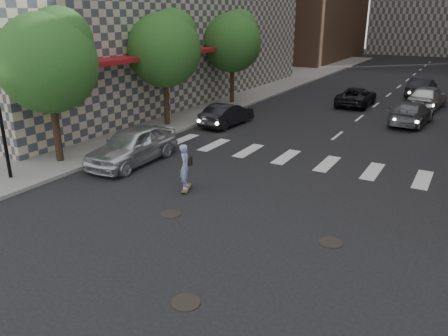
% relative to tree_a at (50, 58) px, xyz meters
% --- Properties ---
extents(ground, '(160.00, 160.00, 0.00)m').
position_rel_tree_a_xyz_m(ground, '(9.45, -3.14, -4.65)').
color(ground, black).
rests_on(ground, ground).
extents(sidewalk_left, '(13.00, 80.00, 0.15)m').
position_rel_tree_a_xyz_m(sidewalk_left, '(-5.05, 16.86, -4.57)').
color(sidewalk_left, gray).
rests_on(sidewalk_left, ground).
extents(tree_a, '(4.20, 4.20, 6.60)m').
position_rel_tree_a_xyz_m(tree_a, '(0.00, 0.00, 0.00)').
color(tree_a, '#382619').
rests_on(tree_a, sidewalk_left).
extents(tree_b, '(4.20, 4.20, 6.60)m').
position_rel_tree_a_xyz_m(tree_b, '(0.00, 8.00, 0.00)').
color(tree_b, '#382619').
rests_on(tree_b, sidewalk_left).
extents(tree_c, '(4.20, 4.20, 6.60)m').
position_rel_tree_a_xyz_m(tree_c, '(0.00, 16.00, 0.00)').
color(tree_c, '#382619').
rests_on(tree_c, sidewalk_left).
extents(manhole_a, '(0.70, 0.70, 0.02)m').
position_rel_tree_a_xyz_m(manhole_a, '(10.65, -5.64, -4.64)').
color(manhole_a, black).
rests_on(manhole_a, ground).
extents(manhole_b, '(0.70, 0.70, 0.02)m').
position_rel_tree_a_xyz_m(manhole_b, '(7.45, -1.94, -4.64)').
color(manhole_b, black).
rests_on(manhole_b, ground).
extents(manhole_c, '(0.70, 0.70, 0.02)m').
position_rel_tree_a_xyz_m(manhole_c, '(12.75, -1.14, -4.64)').
color(manhole_c, black).
rests_on(manhole_c, ground).
extents(skateboarder, '(0.63, 0.94, 1.83)m').
position_rel_tree_a_xyz_m(skateboarder, '(6.70, 0.10, -3.69)').
color(skateboarder, brown).
rests_on(skateboarder, ground).
extents(silver_sedan, '(2.11, 4.96, 1.67)m').
position_rel_tree_a_xyz_m(silver_sedan, '(2.76, 1.60, -3.81)').
color(silver_sedan, silver).
rests_on(silver_sedan, ground).
extents(traffic_car_a, '(1.69, 4.20, 1.36)m').
position_rel_tree_a_xyz_m(traffic_car_a, '(2.95, 9.86, -3.97)').
color(traffic_car_a, black).
rests_on(traffic_car_a, ground).
extents(traffic_car_b, '(2.42, 4.95, 1.38)m').
position_rel_tree_a_xyz_m(traffic_car_b, '(12.55, 15.81, -3.95)').
color(traffic_car_b, slate).
rests_on(traffic_car_b, ground).
extents(traffic_car_c, '(2.21, 4.75, 1.32)m').
position_rel_tree_a_xyz_m(traffic_car_c, '(8.19, 19.88, -3.99)').
color(traffic_car_c, black).
rests_on(traffic_car_c, ground).
extents(traffic_car_d, '(2.51, 5.05, 1.65)m').
position_rel_tree_a_xyz_m(traffic_car_d, '(12.81, 21.39, -3.82)').
color(traffic_car_d, silver).
rests_on(traffic_car_d, ground).
extents(traffic_car_e, '(1.95, 4.70, 1.51)m').
position_rel_tree_a_xyz_m(traffic_car_e, '(11.89, 25.95, -3.89)').
color(traffic_car_e, black).
rests_on(traffic_car_e, ground).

